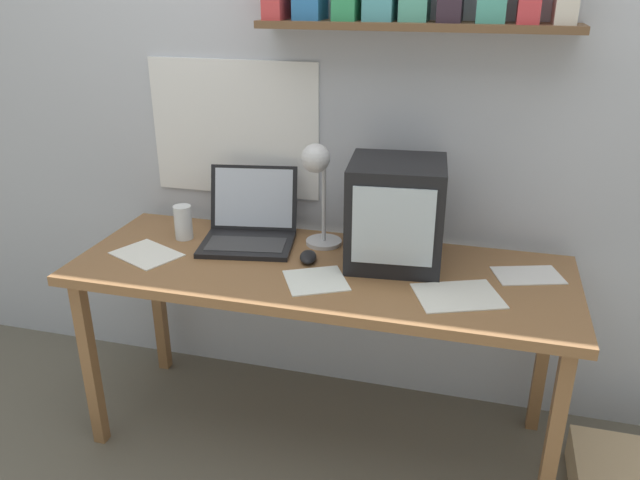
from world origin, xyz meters
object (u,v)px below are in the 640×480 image
object	(u,v)px
open_notebook	(147,254)
loose_paper_near_laptop	(316,280)
desk_lamp	(318,178)
crt_monitor	(396,213)
loose_paper_near_monitor	(458,296)
juice_glass	(183,224)
laptop	(250,224)
corner_desk	(320,282)
computer_mouse	(308,257)
printed_handout	(528,275)

from	to	relation	value
open_notebook	loose_paper_near_laptop	bearing A→B (deg)	-4.07
desk_lamp	open_notebook	world-z (taller)	desk_lamp
crt_monitor	loose_paper_near_laptop	distance (m)	0.37
loose_paper_near_monitor	loose_paper_near_laptop	bearing A→B (deg)	-178.53
juice_glass	laptop	bearing A→B (deg)	12.01
crt_monitor	loose_paper_near_laptop	xyz separation A→B (m)	(-0.23, -0.22, -0.18)
corner_desk	crt_monitor	size ratio (longest dim) A/B	4.77
corner_desk	open_notebook	distance (m)	0.65
computer_mouse	corner_desk	bearing A→B (deg)	-31.15
desk_lamp	printed_handout	distance (m)	0.80
corner_desk	computer_mouse	bearing A→B (deg)	148.85
juice_glass	computer_mouse	bearing A→B (deg)	-8.57
juice_glass	printed_handout	bearing A→B (deg)	-0.04
corner_desk	loose_paper_near_monitor	xyz separation A→B (m)	(0.48, -0.10, 0.07)
crt_monitor	loose_paper_near_laptop	size ratio (longest dim) A/B	1.40
computer_mouse	open_notebook	xyz separation A→B (m)	(-0.59, -0.10, -0.01)
laptop	corner_desk	bearing A→B (deg)	-36.88
computer_mouse	loose_paper_near_laptop	world-z (taller)	computer_mouse
desk_lamp	open_notebook	size ratio (longest dim) A/B	1.41
desk_lamp	computer_mouse	distance (m)	0.29
juice_glass	computer_mouse	distance (m)	0.53
desk_lamp	loose_paper_near_monitor	distance (m)	0.65
computer_mouse	open_notebook	world-z (taller)	computer_mouse
computer_mouse	printed_handout	distance (m)	0.76
computer_mouse	printed_handout	world-z (taller)	computer_mouse
loose_paper_near_monitor	printed_handout	bearing A→B (deg)	43.99
desk_lamp	loose_paper_near_monitor	xyz separation A→B (m)	(0.53, -0.26, -0.27)
loose_paper_near_laptop	printed_handout	xyz separation A→B (m)	(0.68, 0.22, 0.00)
laptop	loose_paper_near_laptop	distance (m)	0.44
loose_paper_near_monitor	open_notebook	xyz separation A→B (m)	(-1.12, 0.03, 0.00)
laptop	computer_mouse	bearing A→B (deg)	-36.06
corner_desk	loose_paper_near_laptop	size ratio (longest dim) A/B	6.68
open_notebook	computer_mouse	bearing A→B (deg)	9.65
corner_desk	loose_paper_near_monitor	distance (m)	0.50
corner_desk	crt_monitor	world-z (taller)	crt_monitor
loose_paper_near_monitor	corner_desk	bearing A→B (deg)	167.93
juice_glass	loose_paper_near_monitor	xyz separation A→B (m)	(1.06, -0.21, -0.06)
computer_mouse	loose_paper_near_monitor	world-z (taller)	computer_mouse
crt_monitor	laptop	xyz separation A→B (m)	(-0.56, 0.05, -0.12)
crt_monitor	open_notebook	xyz separation A→B (m)	(-0.88, -0.18, -0.18)
juice_glass	corner_desk	bearing A→B (deg)	-10.85
desk_lamp	juice_glass	world-z (taller)	desk_lamp
loose_paper_near_laptop	loose_paper_near_monitor	world-z (taller)	same
loose_paper_near_monitor	open_notebook	world-z (taller)	same
desk_lamp	crt_monitor	bearing A→B (deg)	5.40
laptop	printed_handout	distance (m)	1.03
open_notebook	laptop	bearing A→B (deg)	36.25
laptop	computer_mouse	world-z (taller)	laptop
loose_paper_near_laptop	loose_paper_near_monitor	size ratio (longest dim) A/B	0.82
juice_glass	printed_handout	xyz separation A→B (m)	(1.28, -0.00, -0.06)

